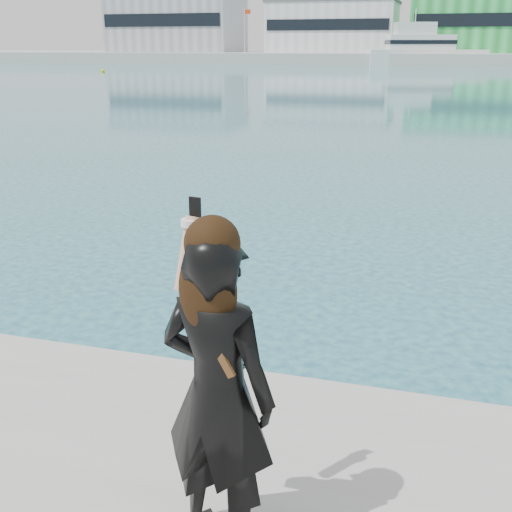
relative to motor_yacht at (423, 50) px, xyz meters
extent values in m
cube|color=#9E9E99|center=(4.11, 15.53, -1.60)|extent=(320.00, 40.00, 2.00)
cube|color=gray|center=(-50.89, 13.53, 4.90)|extent=(26.00, 16.00, 11.00)
cube|color=black|center=(-50.89, 5.43, 5.45)|extent=(24.70, 0.20, 2.42)
cube|color=silver|center=(-17.89, 13.53, 3.90)|extent=(24.00, 15.00, 9.00)
cube|color=black|center=(-17.89, 5.93, 4.35)|extent=(22.80, 0.20, 1.98)
cube|color=#59595B|center=(-17.89, 13.53, 8.65)|extent=(24.48, 15.30, 0.50)
cube|color=green|center=(12.11, 13.53, 4.40)|extent=(30.00, 16.00, 10.00)
cube|color=black|center=(12.11, 5.43, 4.90)|extent=(28.50, 0.20, 2.20)
cylinder|color=silver|center=(-33.89, 6.53, 3.40)|extent=(0.16, 0.16, 8.00)
cube|color=#BB320B|center=(-33.29, 6.53, 6.80)|extent=(1.20, 0.04, 0.80)
cube|color=silver|center=(0.54, 0.17, -1.28)|extent=(20.55, 11.13, 2.64)
cube|color=silver|center=(-0.51, -0.16, 1.25)|extent=(11.88, 7.68, 2.42)
cube|color=silver|center=(-1.56, -0.48, 3.45)|extent=(7.42, 5.53, 1.98)
cube|color=black|center=(-0.51, -0.16, 1.25)|extent=(12.12, 7.85, 0.66)
cylinder|color=silver|center=(-1.56, -0.48, 5.55)|extent=(0.18, 0.18, 2.20)
sphere|color=yellow|center=(-38.80, -40.00, -2.60)|extent=(0.50, 0.50, 0.50)
imported|color=black|center=(4.24, -115.36, -0.91)|extent=(0.72, 0.54, 1.78)
sphere|color=black|center=(4.24, -115.38, -0.08)|extent=(0.27, 0.27, 0.27)
ellipsoid|color=black|center=(4.23, -115.43, -0.31)|extent=(0.30, 0.15, 0.47)
cylinder|color=tan|center=(4.05, -115.22, -0.20)|extent=(0.12, 0.22, 0.38)
cylinder|color=white|center=(4.05, -115.18, -0.05)|extent=(0.11, 0.11, 0.04)
cube|color=black|center=(4.06, -115.14, 0.01)|extent=(0.07, 0.03, 0.13)
cube|color=#4C2D14|center=(4.26, -115.45, -0.56)|extent=(0.25, 0.06, 0.36)
camera|label=1|loc=(5.26, -118.10, 0.81)|focal=45.00mm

